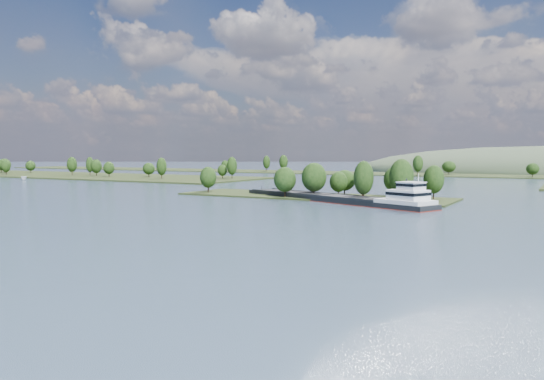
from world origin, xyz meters
The scene contains 7 objects.
ground centered at (0.00, 120.00, 0.00)m, with size 1800.00×1800.00×0.00m, color #34485B.
tree_island centered at (7.90, 178.75, 4.15)m, with size 100.00×30.78×14.81m.
left_bank centered at (-229.52, 259.99, 0.94)m, with size 300.00×80.00×14.65m.
back_shoreline centered at (8.93, 399.72, 0.67)m, with size 900.00×60.00×15.23m.
hill_west centered at (60.00, 500.00, 0.00)m, with size 320.00×160.00×44.00m, color #374630.
cargo_barge centered at (17.42, 165.76, 1.36)m, with size 77.34×39.05×10.79m.
motorboat centered at (-199.68, 205.13, 1.27)m, with size 2.47×6.55×2.53m, color white.
Camera 1 is at (82.22, 6.08, 15.89)m, focal length 35.00 mm.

